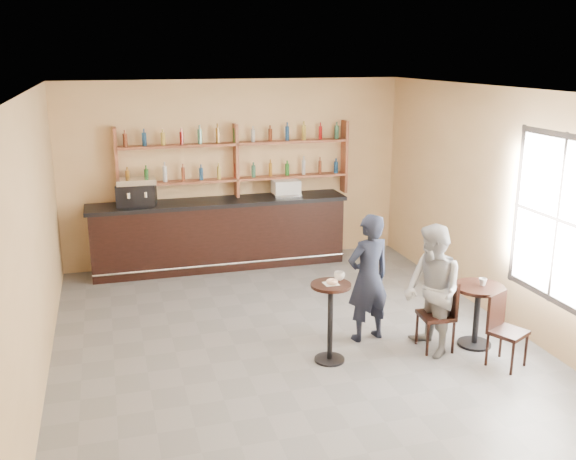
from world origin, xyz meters
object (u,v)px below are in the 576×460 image
object	(u,v)px
pedestal_table	(330,323)
patron_second	(432,291)
cafe_table	(477,316)
pastry_case	(286,188)
espresso_machine	(136,192)
bar_counter	(220,234)
man_main	(368,278)
chair_west	(436,315)
chair_south	(508,332)

from	to	relation	value
pedestal_table	patron_second	xyz separation A→B (m)	(1.28, -0.12, 0.32)
cafe_table	pastry_case	bearing A→B (deg)	109.18
espresso_machine	pastry_case	world-z (taller)	espresso_machine
bar_counter	espresso_machine	size ratio (longest dim) A/B	7.03
pedestal_table	man_main	world-z (taller)	man_main
chair_west	patron_second	xyz separation A→B (m)	(-0.11, -0.07, 0.36)
bar_counter	man_main	world-z (taller)	man_main
bar_counter	cafe_table	xyz separation A→B (m)	(2.59, -4.00, -0.19)
espresso_machine	pastry_case	xyz separation A→B (m)	(2.55, 0.00, -0.08)
bar_counter	cafe_table	bearing A→B (deg)	-57.09
pedestal_table	bar_counter	bearing A→B (deg)	99.48
espresso_machine	man_main	xyz separation A→B (m)	(2.68, -3.44, -0.58)
cafe_table	man_main	bearing A→B (deg)	155.96
man_main	chair_south	bearing A→B (deg)	126.84
cafe_table	chair_south	xyz separation A→B (m)	(0.05, -0.60, 0.04)
man_main	cafe_table	world-z (taller)	man_main
bar_counter	cafe_table	distance (m)	4.77
cafe_table	pedestal_table	bearing A→B (deg)	176.90
espresso_machine	cafe_table	xyz separation A→B (m)	(3.95, -4.00, -1.02)
man_main	cafe_table	bearing A→B (deg)	144.33
man_main	patron_second	world-z (taller)	man_main
pedestal_table	chair_south	distance (m)	2.11
chair_west	chair_south	size ratio (longest dim) A/B	1.05
pastry_case	chair_south	world-z (taller)	pastry_case
espresso_machine	man_main	bearing A→B (deg)	-42.54
espresso_machine	pedestal_table	xyz separation A→B (m)	(2.01, -3.90, -0.92)
patron_second	espresso_machine	bearing A→B (deg)	-143.47
bar_counter	man_main	size ratio (longest dim) A/B	2.62
patron_second	pastry_case	bearing A→B (deg)	-172.44
chair_west	patron_second	bearing A→B (deg)	-54.62
patron_second	chair_west	bearing A→B (deg)	118.06
man_main	chair_west	distance (m)	0.96
bar_counter	patron_second	size ratio (longest dim) A/B	2.69
man_main	cafe_table	xyz separation A→B (m)	(1.26, -0.56, -0.44)
pastry_case	cafe_table	size ratio (longest dim) A/B	0.59
espresso_machine	man_main	distance (m)	4.40
pedestal_table	man_main	size ratio (longest dim) A/B	0.59
pastry_case	chair_south	bearing A→B (deg)	-76.49
chair_west	patron_second	world-z (taller)	patron_second
bar_counter	chair_south	distance (m)	5.31
chair_south	man_main	bearing A→B (deg)	111.05
pedestal_table	patron_second	bearing A→B (deg)	-5.37
espresso_machine	patron_second	bearing A→B (deg)	-41.21
man_main	espresso_machine	bearing A→B (deg)	-63.66
chair_south	bar_counter	bearing A→B (deg)	92.42
man_main	pastry_case	bearing A→B (deg)	-99.51
bar_counter	chair_west	size ratio (longest dim) A/B	4.77
pastry_case	chair_south	distance (m)	4.90
bar_counter	chair_west	bearing A→B (deg)	-62.70
espresso_machine	patron_second	xyz separation A→B (m)	(3.29, -4.02, -0.60)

